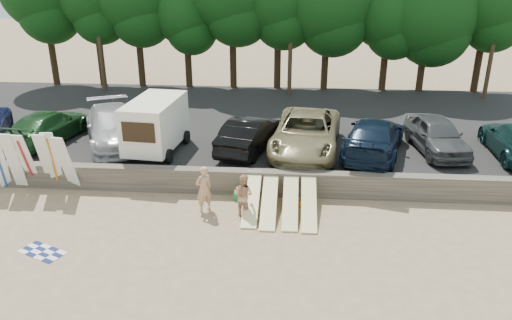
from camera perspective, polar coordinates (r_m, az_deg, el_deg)
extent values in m
plane|color=tan|center=(17.52, -3.85, -8.04)|extent=(120.00, 120.00, 0.00)
cube|color=#6B6356|center=(19.92, -2.66, -2.45)|extent=(44.00, 0.50, 1.00)
cube|color=#282828|center=(26.92, -0.70, 3.93)|extent=(44.00, 14.50, 0.70)
cylinder|color=#382616|center=(36.91, -22.24, 11.27)|extent=(0.44, 0.44, 4.19)
cylinder|color=#382616|center=(35.59, -17.35, 11.39)|extent=(0.44, 0.44, 4.00)
cylinder|color=#382616|center=(34.68, -13.08, 11.60)|extent=(0.44, 0.44, 4.05)
cylinder|color=#382616|center=(33.93, -7.75, 11.13)|extent=(0.44, 0.44, 3.36)
sphere|color=#154714|center=(33.46, -8.05, 16.65)|extent=(4.48, 4.48, 4.48)
cylinder|color=#382616|center=(33.34, -2.64, 11.96)|extent=(0.44, 0.44, 4.33)
cylinder|color=#382616|center=(33.14, 2.48, 11.59)|extent=(0.44, 0.44, 3.97)
cylinder|color=#382616|center=(33.18, 7.90, 11.31)|extent=(0.44, 0.44, 3.85)
cylinder|color=#382616|center=(33.65, 14.42, 10.57)|extent=(0.44, 0.44, 3.37)
sphere|color=#154714|center=(33.18, 14.98, 16.14)|extent=(4.81, 4.81, 4.81)
cylinder|color=#382616|center=(34.13, 18.43, 10.36)|extent=(0.44, 0.44, 3.45)
sphere|color=#154714|center=(33.66, 19.14, 15.97)|extent=(6.15, 6.15, 6.15)
cylinder|color=#382616|center=(35.07, 24.05, 10.23)|extent=(0.44, 0.44, 3.88)
cylinder|color=#473321|center=(33.52, -17.73, 15.07)|extent=(0.26, 0.26, 9.00)
cylinder|color=#473321|center=(31.16, 4.02, 15.55)|extent=(0.26, 0.26, 9.00)
cylinder|color=#473321|center=(33.26, 25.83, 13.90)|extent=(0.26, 0.26, 9.00)
cube|color=white|center=(22.38, -11.42, 4.21)|extent=(2.21, 3.89, 2.05)
cube|color=black|center=(20.68, -13.30, 3.08)|extent=(1.39, 0.17, 0.84)
cylinder|color=black|center=(22.05, -14.70, 0.75)|extent=(0.24, 0.63, 0.61)
cylinder|color=black|center=(21.33, -9.91, 0.43)|extent=(0.24, 0.63, 0.61)
cylinder|color=black|center=(24.13, -12.39, 2.84)|extent=(0.24, 0.63, 0.61)
cylinder|color=black|center=(23.47, -7.95, 2.60)|extent=(0.24, 0.63, 0.61)
imported|color=#143919|center=(25.41, -22.65, 3.60)|extent=(2.69, 5.24, 1.46)
imported|color=#A1A1A6|center=(24.04, -16.02, 3.70)|extent=(4.42, 6.09, 1.64)
imported|color=black|center=(22.29, -0.78, 2.97)|extent=(2.75, 4.86, 1.51)
imported|color=#877D55|center=(22.30, 5.75, 3.12)|extent=(3.49, 6.39, 1.70)
imported|color=black|center=(22.39, 13.34, 2.59)|extent=(3.67, 5.97, 1.62)
imported|color=#454649|center=(23.58, 19.95, 2.73)|extent=(2.38, 4.73, 1.55)
cube|color=white|center=(21.99, -25.93, -0.17)|extent=(0.51, 0.68, 2.54)
cube|color=white|center=(21.84, -24.69, -0.15)|extent=(0.56, 0.87, 2.50)
cube|color=white|center=(21.47, -22.79, -0.18)|extent=(0.51, 0.75, 2.52)
cube|color=white|center=(21.37, -22.17, -0.12)|extent=(0.54, 0.57, 2.57)
cube|color=white|center=(20.97, -20.82, -0.44)|extent=(0.62, 0.91, 2.50)
cube|color=#FDEE9F|center=(18.55, -0.49, -4.38)|extent=(0.56, 2.87, 1.01)
cube|color=#FDEE9F|center=(18.42, 1.52, -4.71)|extent=(0.56, 2.89, 0.94)
cube|color=#FDEE9F|center=(18.42, 3.96, -4.73)|extent=(0.56, 2.89, 0.96)
cube|color=#FDEE9F|center=(18.38, 6.06, -4.90)|extent=(0.56, 2.89, 0.95)
imported|color=tan|center=(18.44, -5.99, -3.32)|extent=(0.78, 0.75, 1.80)
imported|color=tan|center=(18.11, -1.46, -4.02)|extent=(0.97, 0.88, 1.61)
cube|color=#258941|center=(19.50, -1.91, -4.13)|extent=(0.45, 0.40, 0.32)
cube|color=orange|center=(19.07, 4.74, -5.00)|extent=(0.33, 0.29, 0.22)
plane|color=white|center=(17.71, -23.23, -9.63)|extent=(1.98, 1.98, 0.00)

